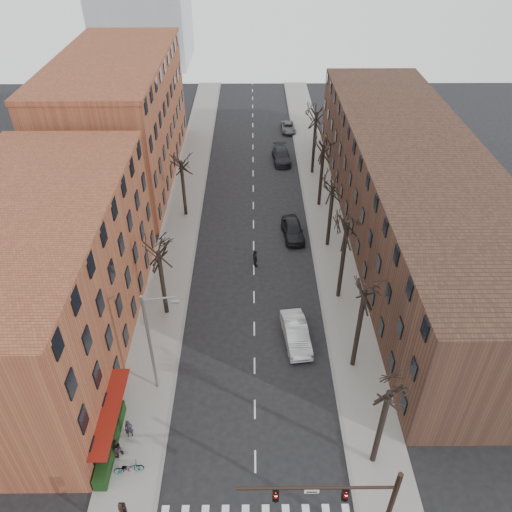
{
  "coord_description": "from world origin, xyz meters",
  "views": [
    {
      "loc": [
        -0.09,
        -13.83,
        30.03
      ],
      "look_at": [
        0.19,
        20.87,
        4.0
      ],
      "focal_mm": 35.0,
      "sensor_mm": 36.0,
      "label": 1
    }
  ],
  "objects_px": {
    "parked_car_near": "(293,230)",
    "parked_car_mid": "(281,156)",
    "bicycle": "(129,468)",
    "pedestrian_a": "(129,429)",
    "silver_sedan": "(296,333)"
  },
  "relations": [
    {
      "from": "pedestrian_a",
      "to": "silver_sedan",
      "type": "bearing_deg",
      "value": 15.62
    },
    {
      "from": "parked_car_near",
      "to": "parked_car_mid",
      "type": "height_order",
      "value": "parked_car_near"
    },
    {
      "from": "silver_sedan",
      "to": "bicycle",
      "type": "height_order",
      "value": "silver_sedan"
    },
    {
      "from": "parked_car_near",
      "to": "parked_car_mid",
      "type": "distance_m",
      "value": 17.84
    },
    {
      "from": "parked_car_mid",
      "to": "pedestrian_a",
      "type": "distance_m",
      "value": 43.37
    },
    {
      "from": "parked_car_near",
      "to": "bicycle",
      "type": "relative_size",
      "value": 2.69
    },
    {
      "from": "parked_car_mid",
      "to": "pedestrian_a",
      "type": "bearing_deg",
      "value": -110.23
    },
    {
      "from": "silver_sedan",
      "to": "parked_car_near",
      "type": "bearing_deg",
      "value": 79.86
    },
    {
      "from": "pedestrian_a",
      "to": "bicycle",
      "type": "distance_m",
      "value": 2.66
    },
    {
      "from": "parked_car_near",
      "to": "pedestrian_a",
      "type": "relative_size",
      "value": 3.32
    },
    {
      "from": "parked_car_near",
      "to": "pedestrian_a",
      "type": "bearing_deg",
      "value": -123.49
    },
    {
      "from": "parked_car_mid",
      "to": "bicycle",
      "type": "relative_size",
      "value": 2.91
    },
    {
      "from": "silver_sedan",
      "to": "parked_car_mid",
      "type": "bearing_deg",
      "value": 82.01
    },
    {
      "from": "parked_car_near",
      "to": "bicycle",
      "type": "xyz_separation_m",
      "value": [
        -12.08,
        -26.39,
        -0.22
      ]
    },
    {
      "from": "parked_car_mid",
      "to": "bicycle",
      "type": "bearing_deg",
      "value": -108.78
    }
  ]
}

